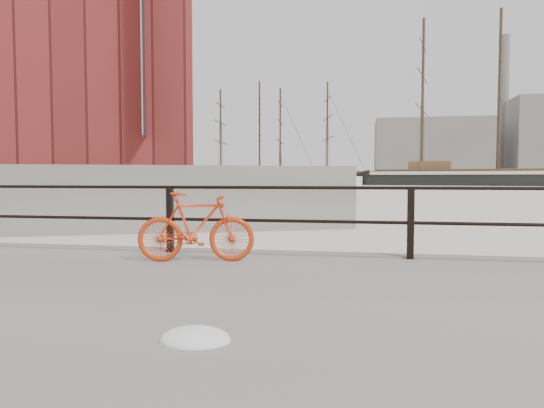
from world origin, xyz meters
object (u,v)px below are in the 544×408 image
at_px(barque_black, 497,186).
at_px(workboat_far, 82,190).
at_px(schooner_mid, 293,185).
at_px(workboat_near, 85,194).
at_px(bicycle, 196,227).
at_px(schooner_left, 250,186).

height_order(barque_black, workboat_far, barque_black).
bearing_deg(schooner_mid, workboat_near, -115.50).
bearing_deg(workboat_far, workboat_near, -90.51).
distance_m(bicycle, workboat_far, 54.23).
distance_m(bicycle, barque_black, 91.50).
bearing_deg(bicycle, workboat_near, 111.30).
height_order(schooner_mid, schooner_left, schooner_mid).
distance_m(bicycle, schooner_left, 76.54).
height_order(schooner_mid, workboat_far, schooner_mid).
distance_m(bicycle, workboat_near, 39.10).
xyz_separation_m(barque_black, schooner_mid, (-36.98, -1.77, 0.00)).
xyz_separation_m(schooner_mid, workboat_far, (-19.40, -40.26, 0.00)).
bearing_deg(workboat_near, schooner_mid, 45.98).
xyz_separation_m(barque_black, workboat_far, (-56.39, -42.03, 0.00)).
height_order(bicycle, workboat_near, workboat_near).
distance_m(schooner_left, workboat_near, 42.48).
xyz_separation_m(bicycle, schooner_left, (-16.14, 74.82, -0.82)).
relative_size(schooner_mid, workboat_near, 2.15).
xyz_separation_m(schooner_mid, schooner_left, (-5.97, -10.89, 0.00)).
height_order(schooner_mid, workboat_near, schooner_mid).
bearing_deg(workboat_near, workboat_far, 90.41).
bearing_deg(bicycle, workboat_far, 111.06).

